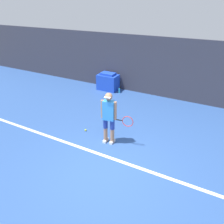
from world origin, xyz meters
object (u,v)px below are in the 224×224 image
object	(u,v)px
covered_chair	(108,82)
tennis_player	(109,116)
tennis_ball	(85,130)
water_bottle	(119,90)

from	to	relation	value
covered_chair	tennis_player	bearing A→B (deg)	-60.22
tennis_ball	covered_chair	world-z (taller)	covered_chair
covered_chair	water_bottle	distance (m)	0.77
tennis_player	tennis_ball	bearing A→B (deg)	159.84
tennis_ball	water_bottle	world-z (taller)	water_bottle
tennis_player	tennis_ball	xyz separation A→B (m)	(-1.05, 0.19, -0.90)
covered_chair	water_bottle	xyz separation A→B (m)	(0.70, -0.15, -0.28)
tennis_player	water_bottle	distance (m)	4.21
tennis_player	water_bottle	bearing A→B (deg)	102.55
tennis_player	water_bottle	world-z (taller)	tennis_player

